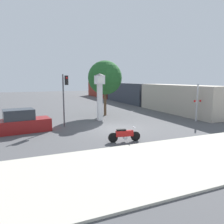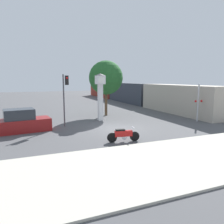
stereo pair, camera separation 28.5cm
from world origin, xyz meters
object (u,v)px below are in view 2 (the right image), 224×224
Objects in this scene: motorcycle at (123,135)px; clock_tower at (100,90)px; street_tree at (106,78)px; freight_train at (130,93)px; railroad_crossing_signal at (198,101)px; traffic_light at (65,91)px; parked_car at (22,122)px.

clock_tower is (1.07, 7.73, 2.59)m from motorcycle.
clock_tower is at bearing -120.89° from street_tree.
freight_train is at bearing 71.95° from motorcycle.
freight_train is 18.62m from railroad_crossing_signal.
freight_train is at bearing 48.05° from traffic_light.
freight_train is (10.53, 14.39, -1.35)m from clock_tower.
freight_train is at bearing 53.80° from clock_tower.
street_tree is (-6.94, 6.76, 2.24)m from railroad_crossing_signal.
motorcycle is at bearing -48.79° from parked_car.
parked_car is (-7.28, -2.18, -2.30)m from clock_tower.
freight_train reaches higher than parked_car.
railroad_crossing_signal is at bearing -13.97° from parked_car.
railroad_crossing_signal is (9.59, 3.61, 1.53)m from motorcycle.
clock_tower is at bearing 154.19° from railroad_crossing_signal.
traffic_light is 12.53m from railroad_crossing_signal.
clock_tower is 9.52m from railroad_crossing_signal.
railroad_crossing_signal is 15.96m from parked_car.
clock_tower reaches higher than freight_train.
parked_car is at bearing 173.01° from railroad_crossing_signal.
motorcycle is 0.49× the size of parked_car.
motorcycle is 11.35m from street_tree.
motorcycle is 0.48× the size of traffic_light.
parked_car is at bearing -163.31° from clock_tower.
street_tree is at bearing 21.58° from parked_car.
railroad_crossing_signal is 9.94m from street_tree.
railroad_crossing_signal is at bearing -44.24° from street_tree.
parked_car is at bearing 147.82° from motorcycle.
railroad_crossing_signal is at bearing -25.81° from clock_tower.
traffic_light is (-2.59, 6.32, 2.61)m from motorcycle.
street_tree is 1.40× the size of parked_car.
freight_train is 21.28m from traffic_light.
motorcycle is 0.60× the size of railroad_crossing_signal.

